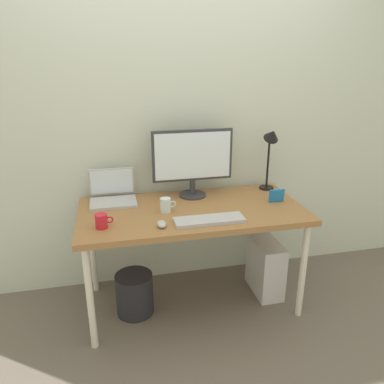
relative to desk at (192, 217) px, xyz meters
The scene contains 13 objects.
ground_plane 0.69m from the desk, ahead, with size 6.00×6.00×0.00m, color #665B51.
back_wall 0.75m from the desk, 90.00° to the left, with size 4.40×0.04×2.60m, color silver.
desk is the anchor object (origin of this frame).
monitor 0.42m from the desk, 76.35° to the left, with size 0.58×0.20×0.49m.
laptop 0.59m from the desk, 153.54° to the left, with size 0.32×0.26×0.23m.
desk_lamp 0.81m from the desk, 20.29° to the left, with size 0.11×0.16×0.50m.
keyboard 0.25m from the desk, 76.22° to the right, with size 0.44×0.14×0.02m, color #B2B2B7.
mouse 0.35m from the desk, 135.40° to the right, with size 0.06×0.09×0.03m, color #B2B2B7.
coffee_mug 0.63m from the desk, 163.55° to the right, with size 0.11×0.07×0.09m.
glass_cup 0.21m from the desk, behind, with size 0.11×0.07×0.10m.
photo_frame 0.62m from the desk, ahead, with size 0.11×0.02×0.09m, color #1E72BF.
computer_tower 0.75m from the desk, ahead, with size 0.18×0.36×0.42m, color silver.
wastebasket 0.68m from the desk, behind, with size 0.26×0.26×0.30m, color #232328.
Camera 1 is at (-0.52, -2.30, 1.72)m, focal length 35.17 mm.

